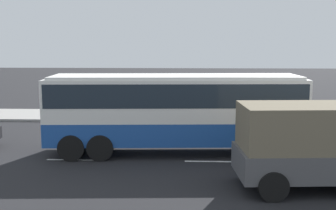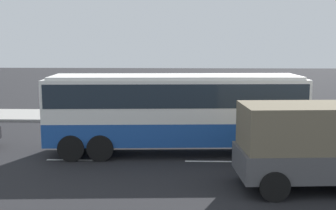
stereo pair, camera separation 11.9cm
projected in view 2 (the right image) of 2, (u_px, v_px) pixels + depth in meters
name	position (u px, v px, depth m)	size (l,w,h in m)	color
ground_plane	(160.00, 147.00, 19.59)	(120.00, 120.00, 0.00)	black
sidewalk_curb	(167.00, 116.00, 27.51)	(80.00, 4.00, 0.15)	gray
lane_centreline	(53.00, 160.00, 17.52)	(23.63, 0.16, 0.01)	white
coach_bus	(175.00, 105.00, 18.32)	(11.25, 3.28, 3.47)	#1E4C9E
pedestrian_near_curb	(85.00, 99.00, 27.79)	(0.32, 0.32, 1.68)	#38334C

